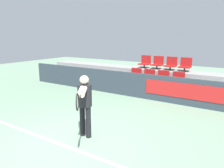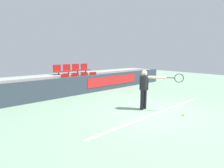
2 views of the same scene
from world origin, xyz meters
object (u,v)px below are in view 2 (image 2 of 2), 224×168
Objects in this scene: stadium_chair_3 at (94,77)px; tennis_ball at (183,115)px; stadium_chair_1 at (76,79)px; stadium_chair_0 at (66,80)px; tennis_player at (146,85)px; stadium_chair_5 at (68,70)px; stadium_chair_7 at (85,68)px; stadium_chair_2 at (85,78)px; stadium_chair_6 at (77,69)px; stadium_chair_4 at (58,70)px.

stadium_chair_3 reaches higher than tennis_ball.
stadium_chair_1 is at bearing 180.00° from stadium_chair_3.
tennis_player reaches higher than stadium_chair_0.
stadium_chair_5 and tennis_player have the same top height.
tennis_ball is at bearing -93.34° from stadium_chair_7.
stadium_chair_1 and stadium_chair_2 have the same top height.
stadium_chair_1 is 4.60m from tennis_player.
tennis_player is 1.68m from tennis_ball.
stadium_chair_2 is 1.00× the size of stadium_chair_6.
stadium_chair_4 is (-1.84, 0.98, 0.48)m from stadium_chair_3.
stadium_chair_5 is 0.38× the size of tennis_player.
tennis_ball is (1.44, -6.89, -1.18)m from stadium_chair_4.
tennis_player is at bearing -85.12° from stadium_chair_1.
stadium_chair_7 is at bearing 0.00° from stadium_chair_6.
tennis_player reaches higher than tennis_ball.
stadium_chair_7 reaches higher than stadium_chair_2.
stadium_chair_7 reaches higher than stadium_chair_1.
stadium_chair_3 is 1.64m from stadium_chair_5.
stadium_chair_1 is 1.00× the size of stadium_chair_4.
stadium_chair_1 is at bearing 60.54° from tennis_player.
stadium_chair_5 is 7.04m from tennis_ball.
stadium_chair_6 is at bearing 91.76° from tennis_ball.
stadium_chair_2 is 1.09m from stadium_chair_6.
tennis_ball is at bearing -76.32° from stadium_chair_0.
stadium_chair_5 is at bearing 59.68° from tennis_player.
stadium_chair_1 is 1.00× the size of stadium_chair_6.
stadium_chair_4 is at bearing 180.00° from stadium_chair_5.
stadium_chair_5 is (-1.23, 0.98, 0.48)m from stadium_chair_3.
stadium_chair_0 is 1.00× the size of stadium_chair_1.
stadium_chair_0 is 1.00× the size of stadium_chair_4.
stadium_chair_1 and stadium_chair_3 have the same top height.
stadium_chair_4 reaches higher than stadium_chair_3.
stadium_chair_3 is at bearing 86.11° from tennis_ball.
tennis_ball is at bearing -83.17° from stadium_chair_5.
stadium_chair_3 is 2.14m from stadium_chair_4.
tennis_player is 23.12× the size of tennis_ball.
stadium_chair_5 reaches higher than stadium_chair_1.
stadium_chair_5 is (0.61, 0.98, 0.48)m from stadium_chair_0.
stadium_chair_6 is at bearing 0.00° from stadium_chair_5.
tennis_player is at bearing -98.56° from stadium_chair_7.
stadium_chair_6 is at bearing 53.37° from tennis_player.
stadium_chair_1 is 1.23m from stadium_chair_3.
tennis_ball is at bearing -82.05° from stadium_chair_1.
stadium_chair_2 is (0.61, 0.00, 0.00)m from stadium_chair_1.
stadium_chair_5 is at bearing 122.03° from stadium_chair_2.
stadium_chair_5 is (0.61, 0.00, 0.00)m from stadium_chair_4.
tennis_player is at bearing 108.07° from tennis_ball.
stadium_chair_4 is at bearing 180.00° from stadium_chair_6.
stadium_chair_5 is (0.00, 0.98, 0.48)m from stadium_chair_1.
stadium_chair_5 is at bearing 96.83° from tennis_ball.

